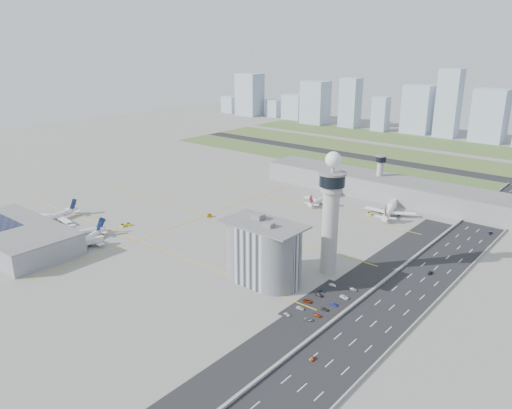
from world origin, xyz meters
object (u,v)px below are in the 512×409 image
Objects in this scene: airplane_far_a at (321,197)px; car_lot_9 at (334,304)px; jet_bridge_far_1 at (395,202)px; tug_5 at (369,214)px; admin_building at (263,252)px; car_lot_10 at (344,297)px; car_hw_2 at (490,233)px; jet_bridge_near_0 at (29,223)px; airplane_near_a at (52,214)px; tug_3 at (209,216)px; airplane_near_b at (74,230)px; jet_bridge_near_2 at (80,246)px; car_lot_3 at (319,295)px; car_lot_7 at (318,315)px; tug_1 at (122,225)px; car_lot_6 at (309,319)px; car_hw_0 at (313,359)px; tug_2 at (128,224)px; control_tower at (331,208)px; car_lot_0 at (287,314)px; car_lot_4 at (322,291)px; jet_bridge_near_1 at (53,234)px; car_lot_2 at (307,301)px; car_lot_1 at (300,308)px; car_hw_1 at (430,273)px; tug_4 at (322,198)px; secondary_tower at (380,172)px; airplane_near_c at (83,237)px; tug_0 at (100,220)px; jet_bridge_far_0 at (336,190)px; car_lot_8 at (325,309)px; car_lot_5 at (332,285)px; car_hw_4 at (492,205)px; car_lot_11 at (353,289)px.

airplane_far_a reaches higher than car_lot_9.
jet_bridge_far_1 is 3.89× the size of tug_5.
admin_building is 45.40m from car_lot_10.
jet_bridge_near_0 is at bearing -143.79° from car_hw_2.
airplane_near_a reaches higher than tug_3.
airplane_near_b is at bearing -166.39° from admin_building.
jet_bridge_near_2 is 3.23× the size of car_lot_3.
jet_bridge_far_1 is 3.73× the size of car_lot_7.
tug_1 is at bearing 29.27° from jet_bridge_near_2.
tug_1 is 159.44m from car_lot_6.
car_hw_0 is (15.78, -27.96, 0.00)m from car_lot_7.
control_tower is at bearing 71.76° from tug_2.
car_lot_0 is 1.03× the size of car_lot_4.
car_lot_6 is at bearing -32.43° from tug_1.
tug_3 reaches higher than car_lot_9.
car_lot_7 is (176.13, 26.80, -2.31)m from jet_bridge_near_1.
jet_bridge_near_2 reaches higher than car_lot_2.
admin_building reaches higher than car_lot_1.
car_hw_1 is (31.70, 73.18, 0.01)m from car_lot_1.
car_lot_1 is (31.53, -166.04, -2.23)m from jet_bridge_far_1.
car_hw_2 is at bearing 134.76° from tug_4.
airplane_far_a is at bearing 95.07° from tug_3.
car_lot_6 is 28.43m from car_hw_0.
tug_5 is 0.90× the size of car_lot_6.
secondary_tower reaches higher than airplane_near_a.
car_lot_2 is at bearing 57.76° from tug_2.
airplane_near_c is at bearing -71.47° from tug_3.
secondary_tower reaches higher than jet_bridge_near_0.
car_lot_9 is at bearing -125.22° from car_lot_4.
car_hw_2 is (209.77, 144.06, -0.45)m from tug_0.
car_lot_2 is at bearing -68.24° from jet_bridge_near_1.
control_tower is at bearing -51.10° from jet_bridge_near_2.
airplane_near_a is 203.32m from car_lot_7.
jet_bridge_near_0 is at bearing 86.12° from car_lot_6.
jet_bridge_near_2 reaches higher than car_hw_2.
jet_bridge_far_0 is 3.86× the size of car_lot_9.
car_lot_3 is at bearing 41.29° from car_lot_8.
airplane_near_b is 10.54× the size of car_lot_5.
airplane_near_a is at bearing 82.08° from car_lot_6.
airplane_near_a is at bearing 92.47° from car_lot_8.
car_lot_0 is at bearing -95.76° from car_hw_4.
admin_building is 43.64m from car_lot_8.
car_lot_5 is at bearing -57.72° from jet_bridge_near_2.
car_lot_1 is (82.49, -147.64, -0.18)m from tug_4.
jet_bridge_near_1 is 210.89m from jet_bridge_far_0.
car_lot_3 is at bearing 124.64° from airplane_near_b.
airplane_near_b is 169.57m from car_lot_9.
car_lot_9 is (41.46, -153.33, -2.25)m from jet_bridge_far_1.
airplane_near_b reaches higher than car_lot_11.
jet_bridge_near_0 is 60.00m from jet_bridge_near_2.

